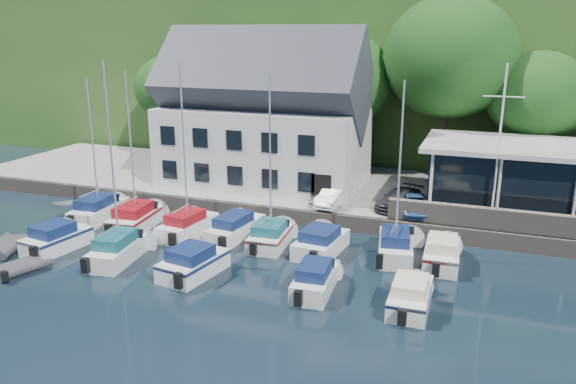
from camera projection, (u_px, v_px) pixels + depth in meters
name	position (u px, v px, depth m)	size (l,w,h in m)	color
ground	(271.00, 311.00, 24.34)	(180.00, 180.00, 0.00)	black
quay	(361.00, 194.00, 40.01)	(60.00, 13.00, 1.00)	gray
quay_face	(337.00, 222.00, 34.14)	(60.00, 0.30, 1.00)	#655C51
hillside	(434.00, 58.00, 78.14)	(160.00, 75.00, 16.00)	#274F1D
harbor_building	(264.00, 123.00, 40.06)	(14.40, 8.20, 8.70)	silver
club_pavilion	(533.00, 178.00, 34.35)	(13.20, 7.20, 4.10)	black
seawall	(555.00, 225.00, 30.26)	(18.00, 0.50, 1.20)	#655C51
gangway	(93.00, 211.00, 37.87)	(1.20, 6.00, 1.40)	silver
car_silver	(330.00, 194.00, 36.11)	(1.37, 3.40, 1.16)	#AFAFB4
car_white	(333.00, 196.00, 35.63)	(1.29, 3.71, 1.22)	silver
car_dgrey	(399.00, 199.00, 35.03)	(1.65, 4.05, 1.18)	#2D2D32
car_blue	(414.00, 204.00, 34.06)	(1.37, 3.46, 1.18)	#2C4C87
flagpole	(499.00, 145.00, 31.44)	(2.17, 0.20, 9.03)	silver
tree_0	(173.00, 106.00, 48.93)	(6.44, 6.44, 8.80)	#10340F
tree_1	(246.00, 98.00, 46.22)	(7.90, 7.90, 10.79)	#10340F
tree_2	(341.00, 104.00, 43.11)	(7.77, 7.77, 10.62)	#10340F
tree_3	(448.00, 89.00, 40.72)	(9.67, 9.67, 13.21)	#10340F
tree_4	(535.00, 120.00, 39.01)	(6.92, 6.92, 9.46)	#10340F
boat_r1_0	(93.00, 146.00, 34.91)	(2.01, 6.40, 9.59)	silver
boat_r1_1	(131.00, 152.00, 33.38)	(2.10, 6.32, 9.51)	silver
boat_r1_2	(184.00, 160.00, 32.13)	(1.88, 5.96, 9.19)	silver
boat_r1_3	(235.00, 225.00, 32.88)	(1.80, 6.31, 1.46)	silver
boat_r1_4	(270.00, 171.00, 30.62)	(2.01, 5.43, 8.62)	silver
boat_r1_5	(321.00, 240.00, 30.55)	(2.17, 5.53, 1.47)	silver
boat_r1_6	(399.00, 171.00, 28.91)	(1.89, 6.10, 9.46)	silver
boat_r1_7	(442.00, 250.00, 29.05)	(1.89, 5.66, 1.51)	silver
boat_r2_0	(57.00, 236.00, 30.98)	(2.00, 5.32, 1.56)	silver
boat_r2_1	(113.00, 173.00, 28.48)	(1.81, 6.20, 9.45)	silver
boat_r2_2	(193.00, 260.00, 27.75)	(2.16, 5.24, 1.54)	silver
boat_r2_3	(316.00, 276.00, 26.04)	(1.74, 5.35, 1.45)	silver
boat_r2_4	(411.00, 292.00, 24.48)	(1.81, 5.26, 1.41)	silver
dinghy_0	(5.00, 245.00, 30.89)	(1.78, 2.96, 0.69)	#323237
dinghy_1	(17.00, 267.00, 28.10)	(1.65, 2.74, 0.64)	#323237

